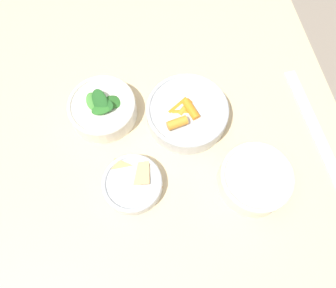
# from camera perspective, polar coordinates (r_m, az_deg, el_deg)

# --- Properties ---
(ground_plane) EXTENTS (10.00, 10.00, 0.00)m
(ground_plane) POSITION_cam_1_polar(r_m,az_deg,el_deg) (1.51, 0.22, -10.10)
(ground_plane) COLOR gray
(dining_table) EXTENTS (1.14, 0.84, 0.76)m
(dining_table) POSITION_cam_1_polar(r_m,az_deg,el_deg) (0.90, 0.37, -1.48)
(dining_table) COLOR beige
(dining_table) RESTS_ON ground_plane
(bowl_carrots) EXTENTS (0.19, 0.19, 0.07)m
(bowl_carrots) POSITION_cam_1_polar(r_m,az_deg,el_deg) (0.78, 3.31, 5.44)
(bowl_carrots) COLOR silver
(bowl_carrots) RESTS_ON dining_table
(bowl_greens) EXTENTS (0.16, 0.16, 0.08)m
(bowl_greens) POSITION_cam_1_polar(r_m,az_deg,el_deg) (0.79, -11.29, 6.09)
(bowl_greens) COLOR silver
(bowl_greens) RESTS_ON dining_table
(bowl_beans_hotdog) EXTENTS (0.16, 0.16, 0.06)m
(bowl_beans_hotdog) POSITION_cam_1_polar(r_m,az_deg,el_deg) (0.74, 14.84, -6.00)
(bowl_beans_hotdog) COLOR silver
(bowl_beans_hotdog) RESTS_ON dining_table
(bowl_cookies) EXTENTS (0.13, 0.13, 0.04)m
(bowl_cookies) POSITION_cam_1_polar(r_m,az_deg,el_deg) (0.73, -6.18, -6.85)
(bowl_cookies) COLOR silver
(bowl_cookies) RESTS_ON dining_table
(ruler) EXTENTS (0.32, 0.04, 0.00)m
(ruler) POSITION_cam_1_polar(r_m,az_deg,el_deg) (0.86, 24.07, 2.83)
(ruler) COLOR #EFB7C6
(ruler) RESTS_ON dining_table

